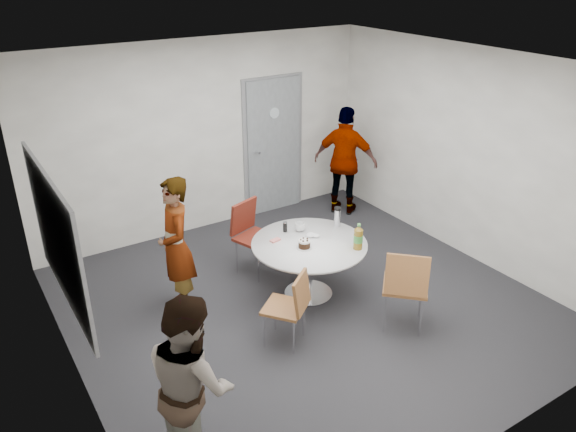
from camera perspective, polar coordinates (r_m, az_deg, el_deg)
floor at (r=6.58m, az=1.68°, el=-8.89°), size 5.00×5.00×0.00m
ceiling at (r=5.53m, az=2.05°, el=14.93°), size 5.00×5.00×0.00m
wall_back at (r=7.98m, az=-8.43°, el=7.92°), size 5.00×0.00×5.00m
wall_left at (r=5.09m, az=-22.16°, el=-4.17°), size 0.00×5.00×5.00m
wall_right at (r=7.54m, az=17.82°, el=5.93°), size 0.00×5.00×5.00m
wall_front at (r=4.36m, az=20.99°, el=-9.13°), size 5.00×0.00×5.00m
door at (r=8.55m, az=-1.51°, el=7.08°), size 1.02×0.17×2.12m
whiteboard at (r=5.22m, az=-22.39°, el=-2.18°), size 0.04×1.90×1.25m
table at (r=6.45m, az=2.43°, el=-3.41°), size 1.32×1.32×1.00m
chair_near_left at (r=5.70m, az=0.38°, el=-8.79°), size 0.56×0.57×0.82m
chair_near_right at (r=5.97m, az=11.89°, el=-6.62°), size 0.67×0.67×0.96m
chair_far at (r=6.98m, az=-3.81°, el=-1.38°), size 0.57×0.59×0.93m
person_main at (r=6.22m, az=-11.30°, el=-3.07°), size 0.47×0.63×1.58m
person_left at (r=4.43m, az=-9.76°, el=-16.48°), size 0.59×0.75×1.54m
person_right at (r=8.54m, az=5.86°, el=5.54°), size 0.91×1.02×1.66m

